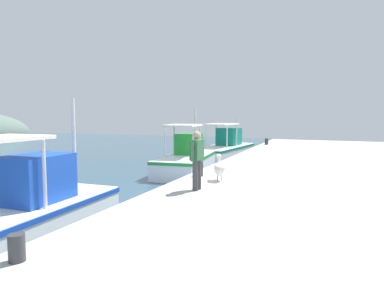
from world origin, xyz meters
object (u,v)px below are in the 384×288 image
fishing_boat_second (18,215)px  fishing_boat_fourth (225,148)px  pelican (219,168)px  fisherman_standing (197,157)px  mooring_bollard_second (199,169)px  mooring_bollard_nearest (17,248)px  mooring_bollard_third (267,141)px  fishing_boat_third (186,160)px

fishing_boat_second → fishing_boat_fourth: bearing=-0.1°
pelican → fisherman_standing: 1.59m
mooring_bollard_second → mooring_bollard_nearest: bearing=180.0°
fishing_boat_fourth → fisherman_standing: bearing=-166.7°
pelican → mooring_bollard_third: pelican is taller
fisherman_standing → mooring_bollard_nearest: fisherman_standing is taller
fishing_boat_fourth → fishing_boat_third: bearing=178.3°
mooring_bollard_third → fishing_boat_fourth: bearing=135.2°
fishing_boat_third → pelican: fishing_boat_third is taller
fishing_boat_fourth → mooring_bollard_third: size_ratio=14.73×
mooring_bollard_nearest → mooring_bollard_third: bearing=-0.0°
fishing_boat_second → fisherman_standing: 4.56m
fishing_boat_second → pelican: bearing=-34.0°
fisherman_standing → mooring_bollard_third: (14.95, 0.70, -0.69)m
fishing_boat_second → mooring_bollard_third: fishing_boat_second is taller
mooring_bollard_second → mooring_bollard_third: 12.96m
fishing_boat_second → fishing_boat_third: fishing_boat_second is taller
fishing_boat_second → fishing_boat_fourth: 15.90m
fishing_boat_fourth → mooring_bollard_third: bearing=-44.8°
pelican → mooring_bollard_third: 13.49m
fishing_boat_fourth → mooring_bollard_third: (2.30, -2.29, 0.36)m
mooring_bollard_nearest → mooring_bollard_second: (7.22, -0.00, 0.06)m
pelican → mooring_bollard_second: 1.01m
mooring_bollard_nearest → mooring_bollard_third: size_ratio=0.92×
mooring_bollard_nearest → fishing_boat_second: bearing=49.7°
fisherman_standing → mooring_bollard_second: size_ratio=3.22×
pelican → mooring_bollard_second: (0.50, 0.87, -0.15)m
fishing_boat_second → fisherman_standing: size_ratio=3.41×
fishing_boat_third → mooring_bollard_second: fishing_boat_third is taller
fisherman_standing → fishing_boat_third: bearing=25.6°
fishing_boat_second → fishing_boat_third: size_ratio=1.05×
fishing_boat_third → mooring_bollard_nearest: (-11.81, -2.46, 0.34)m
fishing_boat_fourth → pelican: 11.61m
fishing_boat_fourth → mooring_bollard_third: fishing_boat_fourth is taller
fisherman_standing → mooring_bollard_third: size_ratio=3.80×
fishing_boat_fourth → mooring_bollard_nearest: bearing=-172.7°
fishing_boat_third → fisherman_standing: fishing_boat_third is taller
fishing_boat_third → mooring_bollard_second: size_ratio=10.46×
fishing_boat_second → fishing_boat_third: (9.83, 0.14, 0.01)m
fishing_boat_third → mooring_bollard_second: bearing=-151.8°
mooring_bollard_second → fishing_boat_second: bearing=156.1°
pelican → mooring_bollard_second: size_ratio=1.90×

